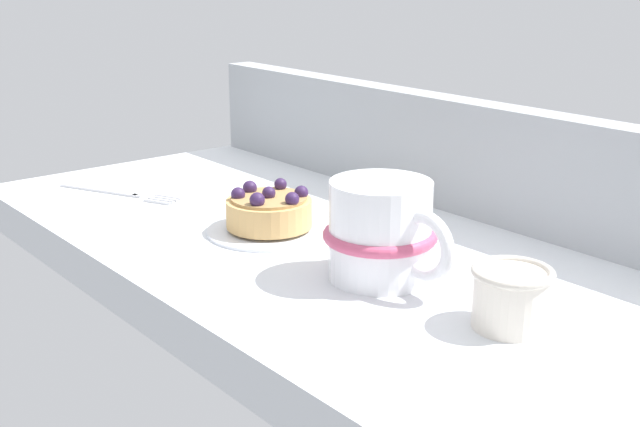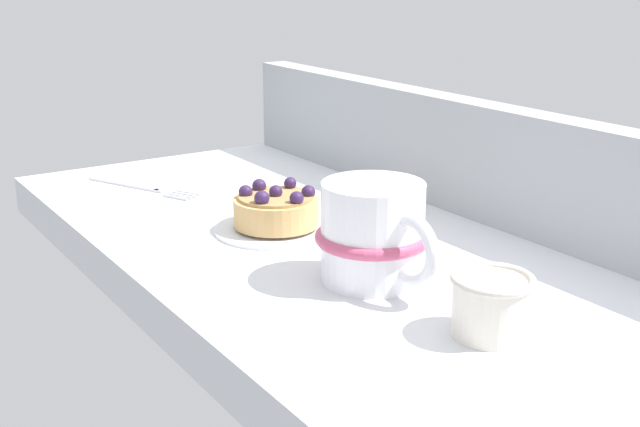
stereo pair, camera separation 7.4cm
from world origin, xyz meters
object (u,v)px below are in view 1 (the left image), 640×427
raspberry_tart (269,210)px  sugar_bowl (511,296)px  coffee_mug (382,232)px  dessert_fork (118,192)px  dessert_plate (269,229)px

raspberry_tart → sugar_bowl: (29.01, 0.69, 0.21)cm
coffee_mug → sugar_bowl: (12.94, 0.69, -1.73)cm
dessert_fork → sugar_bowl: (51.09, 6.14, 2.17)cm
raspberry_tart → dessert_fork: raspberry_tart is taller
raspberry_tart → coffee_mug: coffee_mug is taller
dessert_fork → coffee_mug: bearing=8.1°
raspberry_tart → dessert_plate: bearing=83.7°
dessert_plate → coffee_mug: (16.07, -0.00, 3.91)cm
dessert_plate → dessert_fork: bearing=-166.1°
dessert_plate → raspberry_tart: raspberry_tart is taller
coffee_mug → dessert_plate: bearing=180.0°
dessert_plate → raspberry_tart: bearing=-96.3°
dessert_plate → raspberry_tart: size_ratio=1.46×
dessert_plate → sugar_bowl: size_ratio=2.05×
coffee_mug → dessert_fork: coffee_mug is taller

